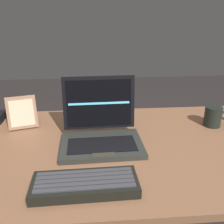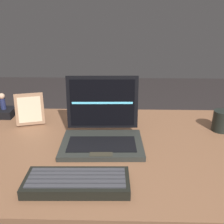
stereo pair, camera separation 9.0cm
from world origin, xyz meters
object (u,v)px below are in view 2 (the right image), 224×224
(figurine_stand, at_px, (4,113))
(figurine, at_px, (2,101))
(external_keyboard, at_px, (77,182))
(photo_frame, at_px, (30,109))
(laptop_front, at_px, (102,131))
(coffee_mug, at_px, (222,121))

(figurine_stand, bearing_deg, figurine, -90.00)
(external_keyboard, distance_m, photo_frame, 0.53)
(laptop_front, relative_size, coffee_mug, 2.77)
(photo_frame, bearing_deg, figurine_stand, 151.67)
(photo_frame, relative_size, coffee_mug, 1.26)
(photo_frame, distance_m, figurine, 0.18)
(external_keyboard, bearing_deg, figurine_stand, 129.86)
(figurine, bearing_deg, coffee_mug, -7.65)
(figurine_stand, distance_m, figurine, 0.06)
(photo_frame, bearing_deg, external_keyboard, -57.62)
(laptop_front, relative_size, external_keyboard, 1.02)
(figurine_stand, xyz_separation_m, coffee_mug, (1.01, -0.14, 0.03))
(laptop_front, height_order, figurine, laptop_front)
(figurine, bearing_deg, figurine_stand, 90.00)
(photo_frame, distance_m, coffee_mug, 0.85)
(figurine, xyz_separation_m, coffee_mug, (1.01, -0.14, -0.04))
(laptop_front, distance_m, figurine_stand, 0.56)
(laptop_front, xyz_separation_m, figurine_stand, (-0.50, 0.25, -0.03))
(figurine_stand, xyz_separation_m, figurine, (0.00, -0.00, 0.06))
(photo_frame, distance_m, figurine_stand, 0.19)
(laptop_front, distance_m, coffee_mug, 0.52)
(laptop_front, xyz_separation_m, external_keyboard, (-0.06, -0.27, -0.03))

